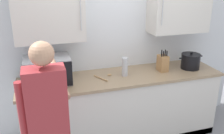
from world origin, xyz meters
name	(u,v)px	position (x,y,z in m)	size (l,w,h in m)	color
back_wall_tiled	(115,26)	(0.00, 1.01, 1.49)	(3.82, 0.44, 2.81)	silver
counter_unit	(122,107)	(0.00, 0.69, 0.46)	(2.57, 0.65, 0.91)	beige
microwave_oven	(45,71)	(-0.94, 0.72, 1.07)	(0.54, 0.73, 0.31)	#B7BABF
knife_block	(163,63)	(0.56, 0.69, 1.02)	(0.11, 0.15, 0.30)	#A37547
wooden_spoon	(105,76)	(-0.22, 0.70, 0.92)	(0.24, 0.22, 0.02)	tan
stock_pot	(190,61)	(0.97, 0.67, 1.02)	(0.35, 0.25, 0.23)	black
thermos_flask	(125,67)	(0.03, 0.68, 1.03)	(0.08, 0.08, 0.24)	#B7BABF
person_figure	(48,116)	(-0.97, -0.13, 0.98)	(0.44, 0.66, 1.65)	#282D3D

